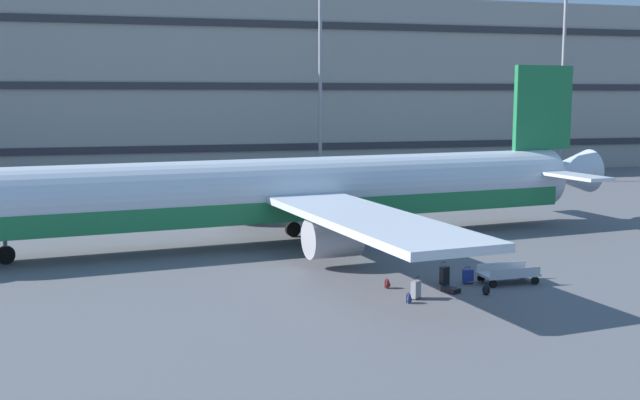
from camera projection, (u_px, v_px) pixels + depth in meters
name	position (u px, v px, depth m)	size (l,w,h in m)	color
ground_plane	(201.00, 247.00, 42.04)	(600.00, 600.00, 0.00)	#5B5B60
terminal_structure	(153.00, 87.00, 83.24)	(158.26, 19.33, 18.63)	gray
airliner	(284.00, 193.00, 43.08)	(43.73, 35.63, 10.29)	silver
light_mast_center_left	(320.00, 40.00, 73.58)	(1.80, 0.50, 24.10)	gray
light_mast_center_right	(564.00, 40.00, 80.59)	(1.80, 0.50, 25.11)	gray
suitcase_red	(444.00, 275.00, 33.63)	(0.43, 0.37, 1.02)	black
suitcase_upright	(451.00, 290.00, 32.39)	(0.73, 0.87, 0.21)	black
suitcase_black	(416.00, 289.00, 31.31)	(0.51, 0.47, 0.95)	gray
suitcase_laid_flat	(468.00, 276.00, 33.83)	(0.47, 0.26, 0.76)	navy
backpack_orange	(486.00, 290.00, 31.98)	(0.38, 0.35, 0.45)	black
backpack_large	(409.00, 298.00, 30.68)	(0.33, 0.38, 0.46)	navy
backpack_silver	(387.00, 284.00, 33.07)	(0.33, 0.37, 0.47)	maroon
baggage_cart	(508.00, 274.00, 33.94)	(3.31, 1.34, 0.82)	#B7B7BC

